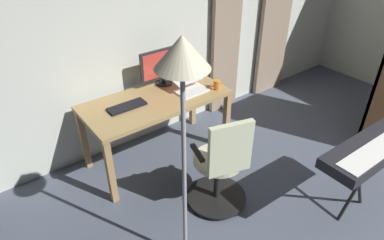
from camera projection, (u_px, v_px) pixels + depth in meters
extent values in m
cube|color=silver|center=(202.00, 8.00, 3.86)|extent=(5.34, 0.10, 2.75)
cube|color=gray|center=(278.00, 3.00, 4.45)|extent=(0.54, 0.06, 2.55)
cube|color=gray|center=(227.00, 14.00, 3.99)|extent=(0.43, 0.06, 2.55)
cube|color=tan|center=(156.00, 100.00, 3.38)|extent=(1.48, 0.70, 0.04)
cube|color=tan|center=(226.00, 121.00, 3.73)|extent=(0.06, 0.06, 0.70)
cube|color=#A88453|center=(110.00, 172.00, 3.02)|extent=(0.06, 0.06, 0.70)
cube|color=tan|center=(192.00, 99.00, 4.15)|extent=(0.06, 0.06, 0.70)
cube|color=#A68355|center=(84.00, 140.00, 3.44)|extent=(0.06, 0.06, 0.70)
cylinder|color=black|center=(216.00, 196.00, 3.19)|extent=(0.56, 0.56, 0.02)
sphere|color=black|center=(240.00, 190.00, 3.28)|extent=(0.05, 0.05, 0.05)
sphere|color=black|center=(213.00, 179.00, 3.42)|extent=(0.05, 0.05, 0.05)
sphere|color=black|center=(190.00, 192.00, 3.26)|extent=(0.05, 0.05, 0.05)
sphere|color=black|center=(202.00, 215.00, 3.02)|extent=(0.05, 0.05, 0.05)
sphere|color=black|center=(236.00, 214.00, 3.03)|extent=(0.05, 0.05, 0.05)
cylinder|color=black|center=(217.00, 180.00, 3.08)|extent=(0.06, 0.06, 0.42)
cylinder|color=beige|center=(218.00, 160.00, 2.95)|extent=(0.54, 0.54, 0.05)
cube|color=beige|center=(230.00, 149.00, 2.65)|extent=(0.37, 0.15, 0.47)
cube|color=black|center=(197.00, 153.00, 2.82)|extent=(0.10, 0.24, 0.03)
cube|color=black|center=(240.00, 142.00, 2.94)|extent=(0.10, 0.24, 0.03)
cylinder|color=#232328|center=(164.00, 83.00, 3.65)|extent=(0.18, 0.18, 0.01)
cylinder|color=#232328|center=(164.00, 80.00, 3.63)|extent=(0.04, 0.04, 0.07)
cube|color=#232328|center=(162.00, 63.00, 3.53)|extent=(0.53, 0.03, 0.31)
cube|color=#CC3D33|center=(163.00, 64.00, 3.52)|extent=(0.48, 0.01, 0.28)
cube|color=black|center=(127.00, 106.00, 3.21)|extent=(0.37, 0.14, 0.02)
cube|color=white|center=(192.00, 91.00, 3.49)|extent=(0.33, 0.23, 0.02)
cube|color=white|center=(185.00, 77.00, 3.49)|extent=(0.32, 0.22, 0.06)
cylinder|color=orange|center=(217.00, 85.00, 3.52)|extent=(0.08, 0.08, 0.10)
torus|color=orange|center=(213.00, 86.00, 3.49)|extent=(0.07, 0.01, 0.07)
cylinder|color=black|center=(359.00, 184.00, 2.91)|extent=(0.38, 0.04, 0.68)
cylinder|color=black|center=(359.00, 184.00, 2.91)|extent=(0.38, 0.04, 0.68)
cube|color=#232328|center=(372.00, 149.00, 2.70)|extent=(1.02, 0.34, 0.09)
cube|color=white|center=(381.00, 147.00, 2.64)|extent=(0.94, 0.19, 0.01)
cylinder|color=#A5A5A8|center=(184.00, 181.00, 2.25)|extent=(0.03, 0.03, 1.63)
cone|color=beige|center=(182.00, 52.00, 1.75)|extent=(0.31, 0.31, 0.19)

